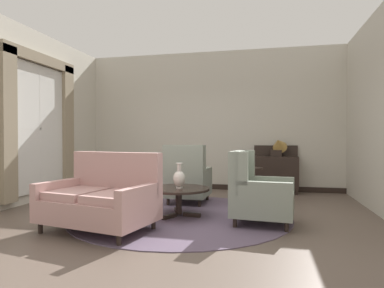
% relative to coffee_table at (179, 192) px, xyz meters
% --- Properties ---
extents(ground, '(8.98, 8.98, 0.00)m').
position_rel_coffee_table_xyz_m(ground, '(0.02, -0.25, -0.38)').
color(ground, brown).
extents(wall_back, '(6.32, 0.08, 3.31)m').
position_rel_coffee_table_xyz_m(wall_back, '(0.02, 2.96, 1.28)').
color(wall_back, beige).
rests_on(wall_back, ground).
extents(wall_left, '(0.08, 4.49, 3.31)m').
position_rel_coffee_table_xyz_m(wall_left, '(-3.06, 0.71, 1.28)').
color(wall_left, beige).
rests_on(wall_left, ground).
extents(wall_right, '(0.08, 4.49, 3.31)m').
position_rel_coffee_table_xyz_m(wall_right, '(3.10, 0.71, 1.28)').
color(wall_right, beige).
rests_on(wall_right, ground).
extents(baseboard_back, '(6.16, 0.03, 0.12)m').
position_rel_coffee_table_xyz_m(baseboard_back, '(0.02, 2.90, -0.32)').
color(baseboard_back, black).
rests_on(baseboard_back, ground).
extents(area_rug, '(3.43, 3.43, 0.01)m').
position_rel_coffee_table_xyz_m(area_rug, '(0.02, 0.05, -0.37)').
color(area_rug, '#5B4C60').
rests_on(area_rug, ground).
extents(window_with_curtains, '(0.12, 2.05, 2.74)m').
position_rel_coffee_table_xyz_m(window_with_curtains, '(-2.97, 0.68, 1.19)').
color(window_with_curtains, silver).
extents(coffee_table, '(0.97, 0.97, 0.45)m').
position_rel_coffee_table_xyz_m(coffee_table, '(0.00, 0.00, 0.00)').
color(coffee_table, black).
rests_on(coffee_table, ground).
extents(porcelain_vase, '(0.19, 0.19, 0.39)m').
position_rel_coffee_table_xyz_m(porcelain_vase, '(0.02, -0.04, 0.23)').
color(porcelain_vase, beige).
rests_on(porcelain_vase, coffee_table).
extents(settee, '(1.59, 1.18, 1.03)m').
position_rel_coffee_table_xyz_m(settee, '(-0.80, -0.98, 0.03)').
color(settee, tan).
rests_on(settee, ground).
extents(armchair_back_corner, '(0.91, 0.82, 1.04)m').
position_rel_coffee_table_xyz_m(armchair_back_corner, '(1.21, -0.22, 0.06)').
color(armchair_back_corner, gray).
rests_on(armchair_back_corner, ground).
extents(armchair_near_window, '(0.77, 0.88, 1.10)m').
position_rel_coffee_table_xyz_m(armchair_near_window, '(-0.11, 1.02, 0.08)').
color(armchair_near_window, gray).
rests_on(armchair_near_window, ground).
extents(side_table, '(0.50, 0.50, 0.66)m').
position_rel_coffee_table_xyz_m(side_table, '(1.01, 1.50, 0.02)').
color(side_table, black).
rests_on(side_table, ground).
extents(sideboard, '(0.97, 0.39, 1.06)m').
position_rel_coffee_table_xyz_m(sideboard, '(1.54, 2.66, 0.10)').
color(sideboard, black).
rests_on(sideboard, ground).
extents(gramophone, '(0.41, 0.48, 0.50)m').
position_rel_coffee_table_xyz_m(gramophone, '(1.58, 2.57, 0.68)').
color(gramophone, black).
rests_on(gramophone, sideboard).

